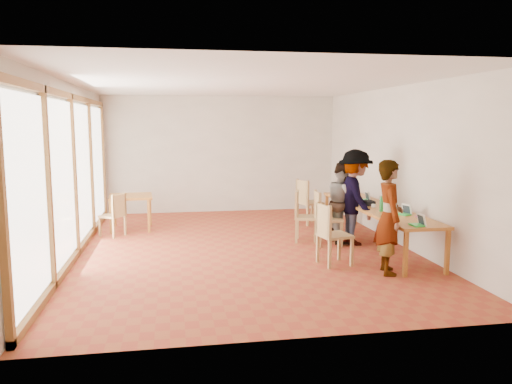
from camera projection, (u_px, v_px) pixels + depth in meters
ground at (243, 248)px, 9.27m from camera, size 8.00×8.00×0.00m
wall_back at (221, 154)px, 12.97m from camera, size 6.00×0.10×3.00m
wall_front at (297, 201)px, 5.16m from camera, size 6.00×0.10×3.00m
wall_right at (397, 165)px, 9.56m from camera, size 0.10×8.00×3.00m
window_wall at (73, 170)px, 8.58m from camera, size 0.10×8.00×3.00m
ceiling at (242, 82)px, 8.86m from camera, size 6.00×8.00×0.04m
communal_table at (376, 209)px, 9.38m from camera, size 0.80×4.00×0.75m
side_table at (131, 199)px, 10.82m from camera, size 0.90×0.90×0.75m
chair_near at (329, 228)px, 8.09m from camera, size 0.55×0.55×0.54m
chair_mid at (323, 212)px, 9.43m from camera, size 0.52×0.52×0.55m
chair_far at (302, 210)px, 9.74m from camera, size 0.58×0.58×0.53m
chair_empty at (306, 197)px, 11.37m from camera, size 0.61×0.61×0.55m
chair_spare at (116, 210)px, 10.16m from camera, size 0.57×0.57×0.47m
person_near at (389, 217)px, 7.61m from camera, size 0.53×0.71×1.76m
person_mid at (343, 202)px, 9.64m from camera, size 0.67×0.82×1.57m
person_far at (355, 197)px, 9.47m from camera, size 0.72×1.20×1.81m
laptop_near at (419, 222)px, 7.60m from camera, size 0.20×0.23×0.19m
laptop_mid at (405, 212)px, 8.52m from camera, size 0.25×0.26×0.18m
laptop_far at (366, 198)px, 10.09m from camera, size 0.19×0.22×0.18m
yellow_mug at (336, 192)px, 11.03m from camera, size 0.15×0.15×0.09m
green_bottle at (381, 204)px, 8.81m from camera, size 0.07×0.07×0.28m
clear_glass at (333, 191)px, 11.09m from camera, size 0.07×0.07×0.09m
condiment_cup at (373, 206)px, 9.26m from camera, size 0.08×0.08×0.06m
pink_phone at (418, 217)px, 8.29m from camera, size 0.05×0.10×0.01m
black_pouch at (369, 203)px, 9.50m from camera, size 0.16×0.26×0.09m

